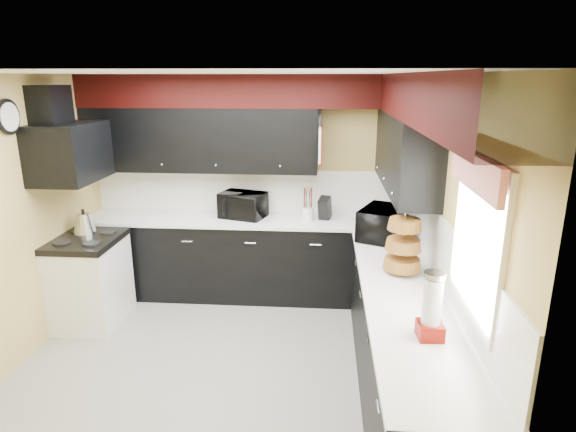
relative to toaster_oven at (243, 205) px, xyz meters
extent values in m
plane|color=gray|center=(0.03, -1.54, -1.08)|extent=(3.60, 3.60, 0.00)
cube|color=#E0C666|center=(0.03, 0.26, 0.17)|extent=(3.60, 0.06, 2.50)
cube|color=#E0C666|center=(1.83, -1.54, 0.17)|extent=(0.06, 3.60, 2.50)
cube|color=#E0C666|center=(-1.77, -1.54, 0.17)|extent=(0.06, 3.60, 2.50)
cube|color=white|center=(0.03, -1.54, 1.42)|extent=(3.60, 3.60, 0.06)
cube|color=black|center=(0.03, -0.04, -0.63)|extent=(3.60, 0.60, 0.90)
cube|color=black|center=(1.53, -1.84, -0.63)|extent=(0.60, 3.00, 0.90)
cube|color=white|center=(0.03, -0.04, -0.16)|extent=(3.62, 0.64, 0.04)
cube|color=white|center=(1.53, -1.84, -0.16)|extent=(0.64, 3.02, 0.04)
cube|color=white|center=(0.03, 0.25, 0.11)|extent=(3.60, 0.02, 0.50)
cube|color=white|center=(1.82, -1.54, 0.11)|extent=(0.02, 3.60, 0.50)
cube|color=black|center=(-0.47, 0.09, 0.72)|extent=(2.60, 0.35, 0.70)
cube|color=black|center=(1.66, -0.64, 0.72)|extent=(0.35, 1.80, 0.70)
cube|color=black|center=(0.03, 0.08, 1.24)|extent=(3.60, 0.36, 0.35)
cube|color=black|center=(1.65, -1.72, 1.24)|extent=(0.36, 3.24, 0.35)
cube|color=white|center=(-1.47, -0.79, -0.65)|extent=(0.60, 0.75, 0.86)
cube|color=black|center=(-1.47, -0.79, -0.19)|extent=(0.62, 0.77, 0.06)
cube|color=black|center=(-1.52, -0.79, 0.70)|extent=(0.50, 0.78, 0.55)
cube|color=black|center=(-1.65, -0.79, 1.12)|extent=(0.24, 0.40, 0.40)
cube|color=red|center=(1.76, -2.44, 0.87)|extent=(0.04, 0.88, 0.20)
cube|color=white|center=(0.86, -0.24, 0.72)|extent=(0.03, 0.26, 0.35)
imported|color=black|center=(0.00, 0.00, 0.00)|extent=(0.59, 0.53, 0.28)
imported|color=black|center=(1.49, -0.62, 0.01)|extent=(0.56, 0.65, 0.31)
cylinder|color=silver|center=(0.74, -0.05, -0.07)|extent=(0.17, 0.17, 0.14)
cube|color=black|center=(0.92, -0.02, -0.02)|extent=(0.15, 0.18, 0.25)
camera|label=1|loc=(0.91, -5.19, 1.39)|focal=30.00mm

